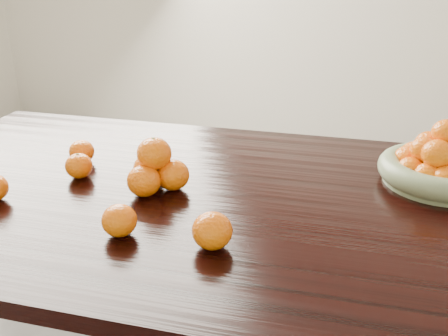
% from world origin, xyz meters
% --- Properties ---
extents(dining_table, '(2.00, 1.00, 0.75)m').
position_xyz_m(dining_table, '(0.00, 0.00, 0.66)').
color(dining_table, black).
rests_on(dining_table, ground).
extents(fruit_bowl, '(0.31, 0.31, 0.17)m').
position_xyz_m(fruit_bowl, '(0.47, 0.20, 0.80)').
color(fruit_bowl, gray).
rests_on(fruit_bowl, dining_table).
extents(orange_pyramid, '(0.16, 0.16, 0.14)m').
position_xyz_m(orange_pyramid, '(-0.23, -0.01, 0.80)').
color(orange_pyramid, orange).
rests_on(orange_pyramid, dining_table).
extents(loose_orange_0, '(0.07, 0.07, 0.07)m').
position_xyz_m(loose_orange_0, '(-0.45, 0.00, 0.78)').
color(loose_orange_0, orange).
rests_on(loose_orange_0, dining_table).
extents(loose_orange_1, '(0.08, 0.08, 0.07)m').
position_xyz_m(loose_orange_1, '(-0.22, -0.25, 0.78)').
color(loose_orange_1, orange).
rests_on(loose_orange_1, dining_table).
extents(loose_orange_2, '(0.08, 0.08, 0.08)m').
position_xyz_m(loose_orange_2, '(-0.01, -0.24, 0.79)').
color(loose_orange_2, orange).
rests_on(loose_orange_2, dining_table).
extents(loose_orange_3, '(0.07, 0.07, 0.07)m').
position_xyz_m(loose_orange_3, '(-0.50, 0.10, 0.78)').
color(loose_orange_3, orange).
rests_on(loose_orange_3, dining_table).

